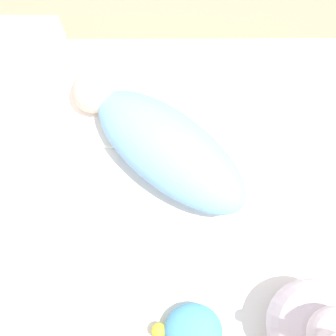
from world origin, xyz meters
The scene contains 6 objects.
ground_plane centered at (0.00, 0.00, 0.00)m, with size 12.00×12.00×0.00m, color #9E8466.
bed_mattress centered at (0.00, 0.00, 0.10)m, with size 1.14×0.86×0.19m.
burp_cloth centered at (0.20, -0.21, 0.20)m, with size 0.18×0.22×0.02m.
swaddled_baby centered at (0.01, -0.10, 0.26)m, with size 0.51×0.45×0.14m.
bunny_plush centered at (-0.34, 0.35, 0.32)m, with size 0.22×0.22×0.36m.
turtle_plush centered at (-0.06, 0.37, 0.23)m, with size 0.17×0.14×0.08m.
Camera 1 is at (-0.01, 0.21, 1.43)m, focal length 50.00 mm.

